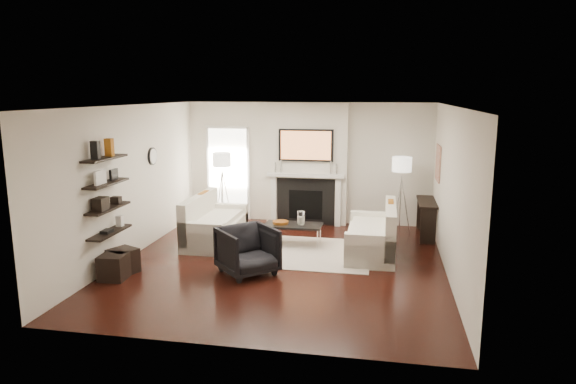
% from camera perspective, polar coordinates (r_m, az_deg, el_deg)
% --- Properties ---
extents(room_envelope, '(6.00, 6.00, 6.00)m').
position_cam_1_polar(room_envelope, '(8.62, -0.74, 0.55)').
color(room_envelope, black).
rests_on(room_envelope, ground).
extents(chimney_breast, '(1.80, 0.25, 2.70)m').
position_cam_1_polar(chimney_breast, '(11.42, 2.11, 3.15)').
color(chimney_breast, silver).
rests_on(chimney_breast, floor).
extents(fireplace_surround, '(1.30, 0.02, 1.04)m').
position_cam_1_polar(fireplace_surround, '(11.43, 1.98, -1.07)').
color(fireplace_surround, black).
rests_on(fireplace_surround, floor).
extents(firebox, '(0.75, 0.02, 0.65)m').
position_cam_1_polar(firebox, '(11.44, 1.97, -1.42)').
color(firebox, black).
rests_on(firebox, floor).
extents(mantel_pilaster_l, '(0.12, 0.08, 1.10)m').
position_cam_1_polar(mantel_pilaster_l, '(11.52, -1.58, -0.82)').
color(mantel_pilaster_l, white).
rests_on(mantel_pilaster_l, floor).
extents(mantel_pilaster_r, '(0.12, 0.08, 1.10)m').
position_cam_1_polar(mantel_pilaster_r, '(11.31, 5.57, -1.09)').
color(mantel_pilaster_r, white).
rests_on(mantel_pilaster_r, floor).
extents(mantel_shelf, '(1.70, 0.18, 0.07)m').
position_cam_1_polar(mantel_shelf, '(11.27, 1.96, 1.86)').
color(mantel_shelf, white).
rests_on(mantel_shelf, chimney_breast).
extents(tv_body, '(1.20, 0.06, 0.70)m').
position_cam_1_polar(tv_body, '(11.21, 2.00, 5.21)').
color(tv_body, black).
rests_on(tv_body, chimney_breast).
extents(tv_screen, '(1.10, 0.00, 0.62)m').
position_cam_1_polar(tv_screen, '(11.18, 1.98, 5.20)').
color(tv_screen, '#BF723F').
rests_on(tv_screen, tv_body).
extents(candlestick_l_tall, '(0.04, 0.04, 0.30)m').
position_cam_1_polar(candlestick_l_tall, '(11.35, -0.77, 2.87)').
color(candlestick_l_tall, silver).
rests_on(candlestick_l_tall, mantel_shelf).
extents(candlestick_l_short, '(0.04, 0.04, 0.24)m').
position_cam_1_polar(candlestick_l_short, '(11.38, -1.42, 2.74)').
color(candlestick_l_short, silver).
rests_on(candlestick_l_short, mantel_shelf).
extents(candlestick_r_tall, '(0.04, 0.04, 0.30)m').
position_cam_1_polar(candlestick_r_tall, '(11.18, 4.77, 2.71)').
color(candlestick_r_tall, silver).
rests_on(candlestick_r_tall, mantel_shelf).
extents(candlestick_r_short, '(0.04, 0.04, 0.24)m').
position_cam_1_polar(candlestick_r_short, '(11.17, 5.43, 2.54)').
color(candlestick_r_short, silver).
rests_on(candlestick_r_short, mantel_shelf).
extents(hallway_panel, '(0.90, 0.02, 2.10)m').
position_cam_1_polar(hallway_panel, '(11.97, -6.62, 2.00)').
color(hallway_panel, white).
rests_on(hallway_panel, floor).
extents(door_trim_l, '(0.06, 0.06, 2.16)m').
position_cam_1_polar(door_trim_l, '(12.10, -8.82, 2.04)').
color(door_trim_l, white).
rests_on(door_trim_l, floor).
extents(door_trim_r, '(0.06, 0.06, 2.16)m').
position_cam_1_polar(door_trim_r, '(11.82, -4.42, 1.92)').
color(door_trim_r, white).
rests_on(door_trim_r, floor).
extents(door_trim_top, '(1.02, 0.06, 0.06)m').
position_cam_1_polar(door_trim_top, '(11.83, -6.77, 7.15)').
color(door_trim_top, white).
rests_on(door_trim_top, wall_back).
extents(rug, '(2.60, 2.00, 0.01)m').
position_cam_1_polar(rug, '(9.57, 1.30, -6.68)').
color(rug, '#B9A898').
rests_on(rug, floor).
extents(loveseat_left_base, '(0.85, 1.80, 0.42)m').
position_cam_1_polar(loveseat_left_base, '(10.25, -8.05, -4.39)').
color(loveseat_left_base, silver).
rests_on(loveseat_left_base, floor).
extents(loveseat_left_back, '(0.18, 1.80, 0.80)m').
position_cam_1_polar(loveseat_left_back, '(10.28, -9.87, -2.58)').
color(loveseat_left_back, silver).
rests_on(loveseat_left_back, floor).
extents(loveseat_left_arm_n, '(0.85, 0.18, 0.60)m').
position_cam_1_polar(loveseat_left_arm_n, '(9.49, -9.62, -5.14)').
color(loveseat_left_arm_n, silver).
rests_on(loveseat_left_arm_n, floor).
extents(loveseat_left_arm_s, '(0.85, 0.18, 0.60)m').
position_cam_1_polar(loveseat_left_arm_s, '(10.97, -6.72, -2.84)').
color(loveseat_left_arm_s, silver).
rests_on(loveseat_left_arm_s, floor).
extents(loveseat_left_cushion, '(0.63, 1.44, 0.10)m').
position_cam_1_polar(loveseat_left_cushion, '(10.17, -7.82, -3.00)').
color(loveseat_left_cushion, silver).
rests_on(loveseat_left_cushion, loveseat_left_base).
extents(pillow_left_orange, '(0.10, 0.42, 0.42)m').
position_cam_1_polar(pillow_left_orange, '(10.51, -9.34, -1.12)').
color(pillow_left_orange, '#995612').
rests_on(pillow_left_orange, loveseat_left_cushion).
extents(pillow_left_charcoal, '(0.10, 0.40, 0.40)m').
position_cam_1_polar(pillow_left_charcoal, '(9.96, -10.50, -1.89)').
color(pillow_left_charcoal, black).
rests_on(pillow_left_charcoal, loveseat_left_cushion).
extents(loveseat_right_base, '(0.85, 1.80, 0.42)m').
position_cam_1_polar(loveseat_right_base, '(9.54, 9.19, -5.59)').
color(loveseat_right_base, silver).
rests_on(loveseat_right_base, floor).
extents(loveseat_right_back, '(0.18, 1.80, 0.80)m').
position_cam_1_polar(loveseat_right_back, '(9.46, 11.28, -3.83)').
color(loveseat_right_back, silver).
rests_on(loveseat_right_back, floor).
extents(loveseat_right_arm_n, '(0.85, 0.18, 0.60)m').
position_cam_1_polar(loveseat_right_arm_n, '(8.74, 9.06, -6.53)').
color(loveseat_right_arm_n, silver).
rests_on(loveseat_right_arm_n, floor).
extents(loveseat_right_arm_s, '(0.85, 0.18, 0.60)m').
position_cam_1_polar(loveseat_right_arm_s, '(10.30, 9.33, -3.83)').
color(loveseat_right_arm_s, silver).
rests_on(loveseat_right_arm_s, floor).
extents(loveseat_right_cushion, '(0.63, 1.44, 0.10)m').
position_cam_1_polar(loveseat_right_cushion, '(9.48, 8.94, -4.07)').
color(loveseat_right_cushion, silver).
rests_on(loveseat_right_cushion, loveseat_right_base).
extents(pillow_right_orange, '(0.10, 0.42, 0.42)m').
position_cam_1_polar(pillow_right_orange, '(9.70, 11.31, -2.21)').
color(pillow_right_orange, '#995612').
rests_on(pillow_right_orange, loveseat_right_cushion).
extents(pillow_right_charcoal, '(0.10, 0.40, 0.40)m').
position_cam_1_polar(pillow_right_charcoal, '(9.12, 11.34, -3.13)').
color(pillow_right_charcoal, black).
rests_on(pillow_right_charcoal, loveseat_right_cushion).
extents(coffee_table, '(1.10, 0.55, 0.04)m').
position_cam_1_polar(coffee_table, '(9.89, 0.59, -3.71)').
color(coffee_table, black).
rests_on(coffee_table, floor).
extents(coffee_leg_nw, '(0.02, 0.02, 0.38)m').
position_cam_1_polar(coffee_leg_nw, '(9.83, -2.52, -5.08)').
color(coffee_leg_nw, silver).
rests_on(coffee_leg_nw, floor).
extents(coffee_leg_ne, '(0.02, 0.02, 0.38)m').
position_cam_1_polar(coffee_leg_ne, '(9.66, 3.29, -5.38)').
color(coffee_leg_ne, silver).
rests_on(coffee_leg_ne, floor).
extents(coffee_leg_sw, '(0.02, 0.02, 0.38)m').
position_cam_1_polar(coffee_leg_sw, '(10.25, -1.96, -4.41)').
color(coffee_leg_sw, silver).
rests_on(coffee_leg_sw, floor).
extents(coffee_leg_se, '(0.02, 0.02, 0.38)m').
position_cam_1_polar(coffee_leg_se, '(10.08, 3.61, -4.68)').
color(coffee_leg_se, silver).
rests_on(coffee_leg_se, floor).
extents(hurricane_glass, '(0.14, 0.14, 0.25)m').
position_cam_1_polar(hurricane_glass, '(9.82, 1.45, -2.85)').
color(hurricane_glass, white).
rests_on(hurricane_glass, coffee_table).
extents(hurricane_candle, '(0.11, 0.11, 0.17)m').
position_cam_1_polar(hurricane_candle, '(9.84, 1.45, -3.22)').
color(hurricane_candle, white).
rests_on(hurricane_candle, coffee_table).
extents(copper_bowl, '(0.31, 0.31, 0.05)m').
position_cam_1_polar(copper_bowl, '(9.92, -0.83, -3.39)').
color(copper_bowl, '#AB5C1C').
rests_on(copper_bowl, coffee_table).
extents(armchair, '(1.13, 1.13, 0.85)m').
position_cam_1_polar(armchair, '(8.40, -4.50, -6.26)').
color(armchair, black).
rests_on(armchair, floor).
extents(lamp_left_post, '(0.02, 0.02, 1.20)m').
position_cam_1_polar(lamp_left_post, '(11.60, -7.27, -0.57)').
color(lamp_left_post, silver).
rests_on(lamp_left_post, floor).
extents(lamp_left_shade, '(0.40, 0.40, 0.30)m').
position_cam_1_polar(lamp_left_shade, '(11.46, -7.37, 3.60)').
color(lamp_left_shade, white).
rests_on(lamp_left_shade, lamp_left_post).
extents(lamp_left_leg_a, '(0.25, 0.02, 1.23)m').
position_cam_1_polar(lamp_left_leg_a, '(11.57, -6.75, -0.59)').
color(lamp_left_leg_a, silver).
rests_on(lamp_left_leg_a, floor).
extents(lamp_left_leg_b, '(0.14, 0.22, 1.23)m').
position_cam_1_polar(lamp_left_leg_b, '(11.71, -7.38, -0.47)').
color(lamp_left_leg_b, silver).
rests_on(lamp_left_leg_b, floor).
extents(lamp_left_leg_c, '(0.14, 0.22, 1.23)m').
position_cam_1_polar(lamp_left_leg_c, '(11.53, -7.67, -0.65)').
color(lamp_left_leg_c, silver).
rests_on(lamp_left_leg_c, floor).
extents(lamp_right_post, '(0.02, 0.02, 1.20)m').
position_cam_1_polar(lamp_right_post, '(11.03, 12.36, -1.35)').
color(lamp_right_post, silver).
rests_on(lamp_right_post, floor).
extents(lamp_right_shade, '(0.40, 0.40, 0.30)m').
position_cam_1_polar(lamp_right_shade, '(10.88, 12.54, 3.03)').
color(lamp_right_shade, white).
rests_on(lamp_right_shade, lamp_right_post).
extents(lamp_right_leg_a, '(0.25, 0.02, 1.23)m').
position_cam_1_polar(lamp_right_leg_a, '(11.03, 12.93, -1.37)').
color(lamp_right_leg_a, silver).
rests_on(lamp_right_leg_a, floor).
extents(lamp_right_leg_b, '(0.14, 0.22, 1.23)m').
position_cam_1_polar(lamp_right_leg_b, '(11.12, 12.06, -1.24)').
color(lamp_right_leg_b, silver).
rests_on(lamp_right_leg_b, floor).
extents(lamp_right_leg_c, '(0.14, 0.22, 1.23)m').
position_cam_1_polar(lamp_right_leg_c, '(10.93, 12.08, -1.45)').
color(lamp_right_leg_c, silver).
rests_on(lamp_right_leg_c, floor).
extents(console_top, '(0.35, 1.20, 0.04)m').
position_cam_1_polar(console_top, '(10.78, 15.18, -1.06)').
color(console_top, black).
rests_on(console_top, floor).
extents(console_leg_n, '(0.30, 0.04, 0.71)m').
position_cam_1_polar(console_leg_n, '(10.33, 15.31, -3.73)').
color(console_leg_n, black).
rests_on(console_leg_n, floor).
extents(console_leg_s, '(0.30, 0.04, 0.71)m').
position_cam_1_polar(console_leg_s, '(11.39, 14.88, -2.33)').
color(console_leg_s, black).
rests_on(console_leg_s, floor).
extents(wall_art, '(0.03, 0.70, 0.70)m').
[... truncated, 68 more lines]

